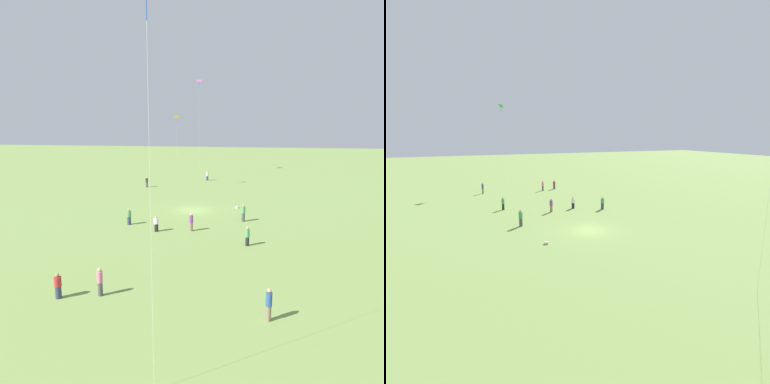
{
  "view_description": "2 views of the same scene",
  "coord_description": "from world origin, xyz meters",
  "views": [
    {
      "loc": [
        43.58,
        7.39,
        10.46
      ],
      "look_at": [
        11.25,
        1.86,
        4.36
      ],
      "focal_mm": 35.0,
      "sensor_mm": 36.0,
      "label": 1
    },
    {
      "loc": [
        -27.14,
        12.59,
        9.94
      ],
      "look_at": [
        8.47,
        -2.29,
        2.41
      ],
      "focal_mm": 28.0,
      "sensor_mm": 36.0,
      "label": 2
    }
  ],
  "objects": [
    {
      "name": "person_8",
      "position": [
        24.7,
        8.31,
        0.94
      ],
      "size": [
        0.44,
        0.44,
        1.84
      ],
      "rotation": [
        0.0,
        0.0,
        3.51
      ],
      "color": "#847056",
      "rests_on": "ground_plane"
    },
    {
      "name": "ground_plane",
      "position": [
        0.0,
        0.0,
        0.0
      ],
      "size": [
        240.0,
        240.0,
        0.0
      ],
      "primitive_type": "plane",
      "color": "#7A994C"
    },
    {
      "name": "person_3",
      "position": [
        7.5,
        -5.43,
        0.82
      ],
      "size": [
        0.55,
        0.55,
        1.68
      ],
      "rotation": [
        0.0,
        0.0,
        0.22
      ],
      "color": "#333D5B",
      "rests_on": "ground_plane"
    },
    {
      "name": "person_2",
      "position": [
        12.32,
        6.88,
        0.84
      ],
      "size": [
        0.5,
        0.5,
        1.69
      ],
      "rotation": [
        0.0,
        0.0,
        2.74
      ],
      "color": "#232328",
      "rests_on": "ground_plane"
    },
    {
      "name": "person_0",
      "position": [
        9.46,
        -1.98,
        0.76
      ],
      "size": [
        0.52,
        0.52,
        1.57
      ],
      "rotation": [
        0.0,
        0.0,
        4.87
      ],
      "color": "#232328",
      "rests_on": "ground_plane"
    },
    {
      "name": "kite_4",
      "position": [
        30.91,
        3.7,
        13.98
      ],
      "size": [
        0.97,
        0.96,
        15.21
      ],
      "rotation": [
        0.0,
        0.0,
        6.26
      ],
      "color": "green",
      "rests_on": "ground_plane"
    },
    {
      "name": "picnic_bag_0",
      "position": [
        -2.04,
        5.23,
        0.11
      ],
      "size": [
        0.38,
        0.43,
        0.22
      ],
      "rotation": [
        0.0,
        0.0,
        1.25
      ],
      "color": "beige",
      "rests_on": "ground_plane"
    },
    {
      "name": "person_4",
      "position": [
        23.41,
        -1.76,
        0.91
      ],
      "size": [
        0.46,
        0.46,
        1.8
      ],
      "rotation": [
        0.0,
        0.0,
        4.31
      ],
      "color": "#4C4C51",
      "rests_on": "ground_plane"
    },
    {
      "name": "person_7",
      "position": [
        24.15,
        -4.13,
        0.77
      ],
      "size": [
        0.59,
        0.59,
        1.59
      ],
      "rotation": [
        0.0,
        0.0,
        2.05
      ],
      "color": "#333D5B",
      "rests_on": "ground_plane"
    },
    {
      "name": "person_6",
      "position": [
        8.73,
        1.34,
        0.89
      ],
      "size": [
        0.53,
        0.53,
        1.78
      ],
      "rotation": [
        0.0,
        0.0,
        2.02
      ],
      "color": "#847056",
      "rests_on": "ground_plane"
    },
    {
      "name": "person_1",
      "position": [
        4.24,
        6.24,
        0.91
      ],
      "size": [
        0.53,
        0.53,
        1.84
      ],
      "rotation": [
        0.0,
        0.0,
        1.84
      ],
      "color": "#4C4C51",
      "rests_on": "ground_plane"
    }
  ]
}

